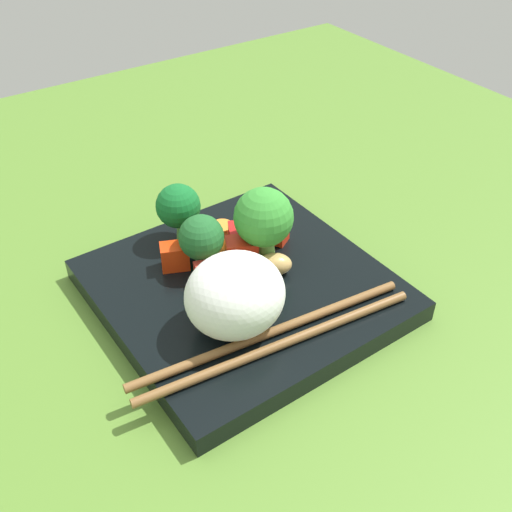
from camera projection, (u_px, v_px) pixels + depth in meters
ground_plane at (243, 306)px, 54.20cm from camera, size 110.00×110.00×2.00cm
square_plate at (243, 289)px, 52.99cm from camera, size 23.49×23.49×1.93cm
rice_mound at (235, 295)px, 46.12cm from camera, size 7.66×8.21×6.52cm
broccoli_floret_0 at (201, 239)px, 52.05cm from camera, size 3.99×3.99×5.27cm
broccoli_floret_1 at (264, 219)px, 52.45cm from camera, size 5.26×5.26×7.14cm
broccoli_floret_2 at (178, 207)px, 55.01cm from camera, size 4.10×4.10×5.77cm
carrot_slice_0 at (249, 226)px, 58.29cm from camera, size 2.34×2.34×0.62cm
carrot_slice_1 at (217, 248)px, 55.48cm from camera, size 3.32×3.32×0.78cm
carrot_slice_2 at (222, 227)px, 58.26cm from camera, size 2.44×2.44×0.52cm
pepper_chunk_0 at (242, 251)px, 53.77cm from camera, size 3.02×3.40×2.39cm
pepper_chunk_1 at (210, 274)px, 51.60cm from camera, size 2.42×2.65×1.95cm
pepper_chunk_2 at (276, 230)px, 56.25cm from camera, size 2.69×2.55×2.36cm
pepper_chunk_3 at (245, 237)px, 55.96cm from camera, size 4.06×3.97×1.76cm
pepper_chunk_4 at (175, 256)px, 53.21cm from camera, size 2.53×2.91×2.35cm
chicken_piece_0 at (275, 264)px, 52.73cm from camera, size 3.50×3.69×1.90cm
chicken_piece_2 at (234, 274)px, 51.27cm from camera, size 5.20×5.12×2.45cm
chopstick_pair at (276, 339)px, 46.53cm from camera, size 4.69×23.74×0.73cm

